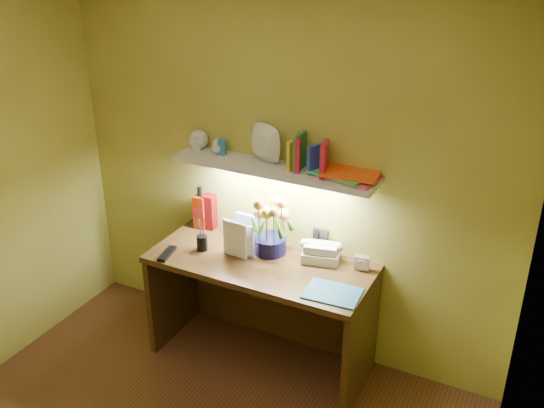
# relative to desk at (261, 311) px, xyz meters

# --- Properties ---
(desk) EXTENTS (1.40, 0.60, 0.75)m
(desk) POSITION_rel_desk_xyz_m (0.00, 0.00, 0.00)
(desk) COLOR #35230E
(desk) RESTS_ON ground
(flower_bouquet) EXTENTS (0.27, 0.27, 0.37)m
(flower_bouquet) POSITION_rel_desk_xyz_m (0.00, 0.13, 0.56)
(flower_bouquet) COLOR #0C0C3B
(flower_bouquet) RESTS_ON desk
(telephone) EXTENTS (0.25, 0.21, 0.13)m
(telephone) POSITION_rel_desk_xyz_m (0.33, 0.18, 0.44)
(telephone) COLOR beige
(telephone) RESTS_ON desk
(desk_clock) EXTENTS (0.10, 0.06, 0.09)m
(desk_clock) POSITION_rel_desk_xyz_m (0.59, 0.19, 0.42)
(desk_clock) COLOR #ADADB2
(desk_clock) RESTS_ON desk
(whisky_bottle) EXTENTS (0.09, 0.09, 0.30)m
(whisky_bottle) POSITION_rel_desk_xyz_m (-0.57, 0.22, 0.52)
(whisky_bottle) COLOR #A22C08
(whisky_bottle) RESTS_ON desk
(whisky_box) EXTENTS (0.09, 0.09, 0.24)m
(whisky_box) POSITION_rel_desk_xyz_m (-0.52, 0.24, 0.50)
(whisky_box) COLOR #5E0809
(whisky_box) RESTS_ON desk
(pen_cup) EXTENTS (0.08, 0.08, 0.17)m
(pen_cup) POSITION_rel_desk_xyz_m (-0.40, -0.04, 0.46)
(pen_cup) COLOR black
(pen_cup) RESTS_ON desk
(art_card) EXTENTS (0.19, 0.05, 0.18)m
(art_card) POSITION_rel_desk_xyz_m (-0.20, 0.20, 0.47)
(art_card) COLOR white
(art_card) RESTS_ON desk
(tv_remote) EXTENTS (0.09, 0.19, 0.02)m
(tv_remote) POSITION_rel_desk_xyz_m (-0.56, -0.20, 0.39)
(tv_remote) COLOR black
(tv_remote) RESTS_ON desk
(blue_folder) EXTENTS (0.32, 0.25, 0.01)m
(blue_folder) POSITION_rel_desk_xyz_m (0.53, -0.14, 0.38)
(blue_folder) COLOR teal
(blue_folder) RESTS_ON desk
(desk_book_a) EXTENTS (0.18, 0.05, 0.24)m
(desk_book_a) POSITION_rel_desk_xyz_m (-0.26, -0.00, 0.50)
(desk_book_a) COLOR white
(desk_book_a) RESTS_ON desk
(desk_book_b) EXTENTS (0.16, 0.04, 0.22)m
(desk_book_b) POSITION_rel_desk_xyz_m (-0.21, -0.01, 0.48)
(desk_book_b) COLOR silver
(desk_book_b) RESTS_ON desk
(wall_shelf) EXTENTS (1.31, 0.36, 0.25)m
(wall_shelf) POSITION_rel_desk_xyz_m (0.03, 0.19, 0.96)
(wall_shelf) COLOR silver
(wall_shelf) RESTS_ON ground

